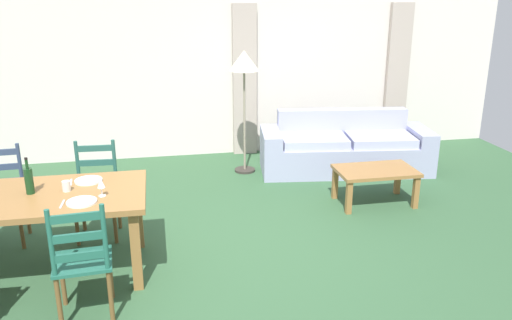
{
  "coord_description": "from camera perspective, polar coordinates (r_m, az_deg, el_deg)",
  "views": [
    {
      "loc": [
        -0.51,
        -4.34,
        2.38
      ],
      "look_at": [
        0.44,
        0.53,
        0.75
      ],
      "focal_mm": 36.51,
      "sensor_mm": 36.0,
      "label": 1
    }
  ],
  "objects": [
    {
      "name": "dining_table",
      "position": [
        4.76,
        -23.47,
        -4.55
      ],
      "size": [
        1.9,
        0.96,
        0.75
      ],
      "color": "olive",
      "rests_on": "ground_plane"
    },
    {
      "name": "dining_chair_far_left",
      "position": [
        5.63,
        -26.09,
        -3.53
      ],
      "size": [
        0.44,
        0.42,
        0.96
      ],
      "color": "#2F3E58",
      "rests_on": "ground_plane"
    },
    {
      "name": "ground_plane",
      "position": [
        4.98,
        -3.9,
        -10.56
      ],
      "size": [
        9.6,
        9.6,
        0.02
      ],
      "primitive_type": "cube",
      "color": "#305535"
    },
    {
      "name": "coffee_table",
      "position": [
        6.14,
        12.95,
        -1.55
      ],
      "size": [
        0.9,
        0.56,
        0.42
      ],
      "color": "olive",
      "rests_on": "ground_plane"
    },
    {
      "name": "coffee_cup_primary",
      "position": [
        4.7,
        -20.06,
        -2.7
      ],
      "size": [
        0.07,
        0.07,
        0.09
      ],
      "primitive_type": "cylinder",
      "color": "silver",
      "rests_on": "dining_table"
    },
    {
      "name": "curtain_panel_left",
      "position": [
        7.72,
        -1.25,
        8.62
      ],
      "size": [
        0.35,
        0.08,
        2.2
      ],
      "primitive_type": "cube",
      "color": "#B19F93",
      "rests_on": "ground_plane"
    },
    {
      "name": "wine_glass_near_right",
      "position": [
        4.47,
        -16.61,
        -2.5
      ],
      "size": [
        0.06,
        0.06,
        0.16
      ],
      "color": "white",
      "rests_on": "dining_table"
    },
    {
      "name": "couch",
      "position": [
        7.26,
        9.64,
        1.19
      ],
      "size": [
        2.36,
        1.08,
        0.8
      ],
      "color": "#989BBC",
      "rests_on": "ground_plane"
    },
    {
      "name": "wall_far",
      "position": [
        7.72,
        -7.3,
        10.37
      ],
      "size": [
        9.6,
        0.16,
        2.7
      ],
      "primitive_type": "cube",
      "color": "silver",
      "rests_on": "ground_plane"
    },
    {
      "name": "fork_far_right",
      "position": [
        4.9,
        -19.61,
        -2.32
      ],
      "size": [
        0.03,
        0.17,
        0.01
      ],
      "primitive_type": "cube",
      "rotation": [
        0.0,
        0.0,
        0.09
      ],
      "color": "silver",
      "rests_on": "dining_table"
    },
    {
      "name": "dining_chair_near_right",
      "position": [
        4.1,
        -18.5,
        -10.47
      ],
      "size": [
        0.45,
        0.43,
        0.96
      ],
      "color": "#215C4B",
      "rests_on": "ground_plane"
    },
    {
      "name": "dinner_plate_far_right",
      "position": [
        4.88,
        -17.87,
        -2.15
      ],
      "size": [
        0.24,
        0.24,
        0.02
      ],
      "primitive_type": "cylinder",
      "color": "white",
      "rests_on": "dining_table"
    },
    {
      "name": "dining_chair_far_right",
      "position": [
        5.42,
        -17.04,
        -3.2
      ],
      "size": [
        0.44,
        0.42,
        0.96
      ],
      "color": "#24544A",
      "rests_on": "ground_plane"
    },
    {
      "name": "dinner_plate_near_right",
      "position": [
        4.41,
        -18.55,
        -4.37
      ],
      "size": [
        0.24,
        0.24,
        0.02
      ],
      "primitive_type": "cylinder",
      "color": "white",
      "rests_on": "dining_table"
    },
    {
      "name": "curtain_panel_right",
      "position": [
        8.46,
        15.19,
        8.85
      ],
      "size": [
        0.35,
        0.08,
        2.2
      ],
      "primitive_type": "cube",
      "color": "#B19F93",
      "rests_on": "ground_plane"
    },
    {
      "name": "wine_bottle",
      "position": [
        4.73,
        -23.61,
        -2.05
      ],
      "size": [
        0.07,
        0.07,
        0.32
      ],
      "color": "#143819",
      "rests_on": "dining_table"
    },
    {
      "name": "fork_near_right",
      "position": [
        4.44,
        -20.46,
        -4.54
      ],
      "size": [
        0.02,
        0.17,
        0.01
      ],
      "primitive_type": "cube",
      "rotation": [
        0.0,
        0.0,
        -0.04
      ],
      "color": "silver",
      "rests_on": "dining_table"
    },
    {
      "name": "standing_lamp",
      "position": [
        6.83,
        -1.31,
        10.02
      ],
      "size": [
        0.4,
        0.4,
        1.64
      ],
      "color": "#332D28",
      "rests_on": "ground_plane"
    }
  ]
}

